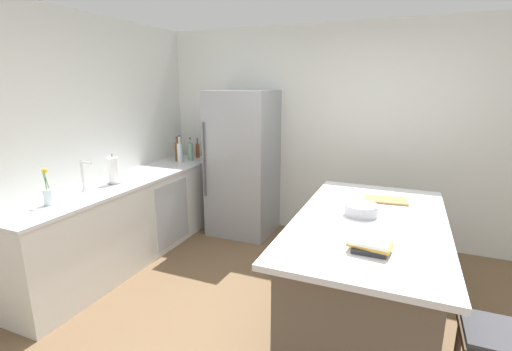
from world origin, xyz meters
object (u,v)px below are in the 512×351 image
Objects in this scene: refrigerator at (243,164)px; cookbook_stack at (370,245)px; flower_vase at (48,193)px; sink_faucet at (84,175)px; gin_bottle at (190,151)px; whiskey_bottle at (178,151)px; paper_towel_roll at (114,171)px; hot_sauce_bottle at (189,152)px; cutting_board at (386,200)px; soda_bottle at (180,152)px; bar_stool at (496,351)px; mixing_bowl at (361,210)px; kitchen_island at (366,273)px; vinegar_bottle at (198,150)px.

refrigerator reaches higher than cookbook_stack.
flower_vase is at bearing -111.75° from refrigerator.
flower_vase is 1.19× the size of cookbook_stack.
gin_bottle is (0.13, 1.64, -0.04)m from sink_faucet.
paper_towel_roll is at bearing -87.41° from whiskey_bottle.
hot_sauce_bottle is at bearing 74.68° from whiskey_bottle.
whiskey_bottle is (-0.05, 1.21, -0.01)m from paper_towel_roll.
soda_bottle is at bearing 165.38° from cutting_board.
whiskey_bottle is (-3.33, 1.97, 0.51)m from bar_stool.
cutting_board is at bearing 70.57° from mixing_bowl.
kitchen_island is 6.34× the size of paper_towel_roll.
whiskey_bottle reaches higher than flower_vase.
kitchen_island is 2.88m from gin_bottle.
sink_faucet reaches higher than bar_stool.
flower_vase is 2.58m from mixing_bowl.
cutting_board is at bearing -26.73° from refrigerator.
gin_bottle is at bearing -50.88° from hot_sauce_bottle.
refrigerator is 6.05× the size of gin_bottle.
sink_faucet is at bearing -91.96° from hot_sauce_bottle.
gin_bottle is 1.18× the size of mixing_bowl.
soda_bottle reaches higher than hot_sauce_bottle.
kitchen_island is 2.83m from soda_bottle.
paper_towel_roll is (0.06, 0.32, -0.02)m from sink_faucet.
hot_sauce_bottle is at bearing 88.04° from sink_faucet.
cookbook_stack is at bearing -6.50° from sink_faucet.
refrigerator is at bearing 131.68° from cookbook_stack.
hot_sauce_bottle reaches higher than bar_stool.
paper_towel_roll is (-3.28, 0.76, 0.51)m from bar_stool.
vinegar_bottle is 0.39m from soda_bottle.
cookbook_stack is (2.65, -0.30, -0.11)m from sink_faucet.
refrigerator reaches higher than hot_sauce_bottle.
mixing_bowl is 0.47m from cutting_board.
gin_bottle is at bearing 150.75° from kitchen_island.
mixing_bowl is 0.69× the size of cutting_board.
sink_faucet is 1.12× the size of vinegar_bottle.
hot_sauce_bottle is 2.79m from cutting_board.
paper_towel_roll reaches higher than cookbook_stack.
gin_bottle is at bearing 151.24° from mixing_bowl.
refrigerator is 5.17× the size of soda_bottle.
vinegar_bottle is at bearing 147.52° from kitchen_island.
sink_faucet is at bearing -118.06° from refrigerator.
refrigerator is 6.83× the size of cookbook_stack.
refrigerator reaches higher than gin_bottle.
whiskey_bottle is at bearing 145.28° from cookbook_stack.
hot_sauce_bottle is at bearing 146.56° from bar_stool.
vinegar_bottle is 0.83× the size of whiskey_bottle.
kitchen_island is 0.50m from mixing_bowl.
flower_vase reaches higher than gin_bottle.
refrigerator is at bearing 9.11° from whiskey_bottle.
vinegar_bottle is at bearing 87.43° from paper_towel_roll.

